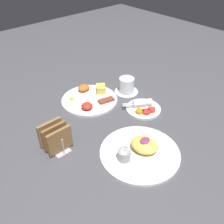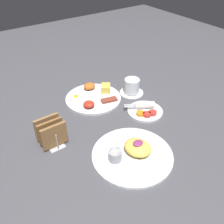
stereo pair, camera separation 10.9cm
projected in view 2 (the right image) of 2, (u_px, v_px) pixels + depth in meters
The scene contains 6 objects.
ground_plane at pixel (109, 127), 1.06m from camera, with size 3.00×3.00×0.00m, color #47474C.
plate_breakfast at pixel (93, 97), 1.22m from camera, with size 0.27×0.27×0.05m.
plate_condiments at pixel (145, 110), 1.13m from camera, with size 0.16×0.16×0.04m.
plate_foreground at pixel (133, 153), 0.91m from camera, with size 0.30×0.30×0.06m.
toast_rack at pixel (51, 132), 0.95m from camera, with size 0.10×0.12×0.10m.
coffee_cup at pixel (132, 87), 1.25m from camera, with size 0.12×0.12×0.08m.
Camera 2 is at (-0.45, -0.67, 0.68)m, focal length 40.00 mm.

